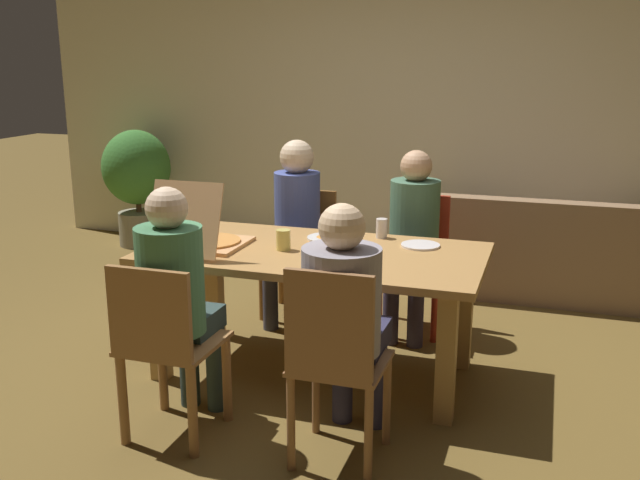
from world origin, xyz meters
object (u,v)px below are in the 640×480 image
Objects in this scene: chair_3 at (165,347)px; plate_0 at (420,245)px; person_1 at (345,309)px; chair_0 at (416,255)px; person_3 at (177,290)px; couch at (536,255)px; chair_2 at (302,245)px; dining_table at (314,269)px; drinking_glass_0 at (283,240)px; chair_1 at (335,358)px; drinking_glass_1 at (382,228)px; person_0 at (413,229)px; potted_plant at (137,177)px; plate_1 at (327,237)px; person_2 at (294,216)px; pizza_box_0 at (204,238)px.

chair_3 is 4.03× the size of plate_0.
plate_0 is at bearing 81.88° from person_1.
person_3 is at bearing -115.36° from chair_0.
chair_2 is at bearing -148.24° from couch.
dining_table is at bearing -113.33° from chair_0.
drinking_glass_0 is at bearing -123.68° from couch.
chair_1 reaches higher than drinking_glass_0.
person_1 is at bearing -105.62° from couch.
drinking_glass_1 is (-0.11, -0.53, 0.29)m from chair_0.
person_3 is at bearing -117.24° from person_0.
plate_1 is at bearing -37.74° from potted_plant.
dining_table is at bearing -126.79° from drinking_glass_1.
chair_1 is at bearing -64.58° from person_2.
drinking_glass_1 is at bearing 53.21° from dining_table.
potted_plant is at bearing 175.64° from couch.
chair_2 is 0.97× the size of chair_3.
chair_1 is at bearing -90.00° from person_1.
chair_1 is at bearing -66.31° from chair_2.
chair_1 is 3.92× the size of plate_1.
chair_3 is at bearing -113.76° from chair_0.
dining_table is 0.90m from person_2.
chair_0 reaches higher than chair_2.
plate_0 is at bearing -32.33° from potted_plant.
plate_1 is at bearing -179.56° from plate_0.
person_0 is (0.39, 0.78, 0.08)m from dining_table.
person_3 is at bearing -132.14° from plate_0.
plate_0 reaches higher than dining_table.
pizza_box_0 is at bearing -166.30° from dining_table.
drinking_glass_1 is at bearing -101.49° from chair_0.
couch is at bearing 60.78° from drinking_glass_1.
person_0 is (0.00, -0.13, 0.21)m from chair_0.
person_1 is at bearing -64.50° from chair_2.
person_2 reaches higher than pizza_box_0.
chair_3 is 0.95m from drinking_glass_0.
person_0 reaches higher than couch.
pizza_box_0 is at bearing -149.04° from drinking_glass_1.
drinking_glass_1 reaches higher than plate_0.
chair_3 is 3.20m from couch.
person_1 is 10.26× the size of drinking_glass_0.
plate_1 reaches higher than plate_0.
person_2 is at bearing 150.50° from plate_0.
person_3 reaches higher than drinking_glass_0.
chair_2 is at bearing -30.78° from potted_plant.
chair_1 reaches higher than dining_table.
pizza_box_0 is 2.26× the size of plate_1.
person_0 is 0.42m from drinking_glass_1.
person_1 is at bearing -90.00° from chair_0.
person_3 is at bearing -117.63° from dining_table.
chair_2 is 1.74m from person_3.
drinking_glass_0 reaches higher than dining_table.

